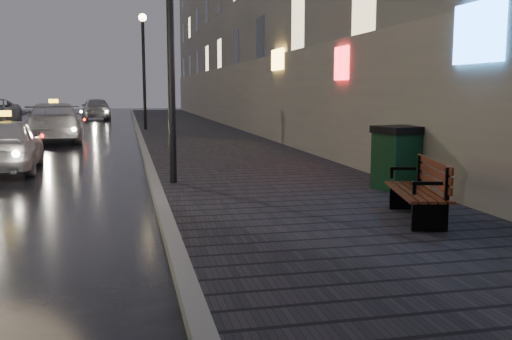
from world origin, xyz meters
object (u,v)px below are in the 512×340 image
(taxi_near, at_px, (5,144))
(bench, at_px, (422,190))
(car_far, at_px, (96,109))
(lamp_far, at_px, (144,57))
(lamp_near, at_px, (170,8))
(taxi_mid, at_px, (54,122))
(trash_bin, at_px, (398,157))

(taxi_near, bearing_deg, bench, 128.75)
(car_far, bearing_deg, bench, 93.85)
(lamp_far, relative_size, taxi_near, 1.35)
(lamp_near, height_order, taxi_mid, lamp_near)
(lamp_far, xyz_separation_m, taxi_near, (-3.76, -12.37, -2.82))
(lamp_far, relative_size, bench, 3.02)
(bench, distance_m, taxi_mid, 17.43)
(lamp_near, xyz_separation_m, taxi_mid, (-3.58, 12.06, -2.75))
(lamp_near, relative_size, lamp_far, 1.00)
(trash_bin, distance_m, taxi_near, 9.37)
(bench, height_order, taxi_near, taxi_near)
(taxi_mid, bearing_deg, lamp_near, 101.11)
(lamp_near, bearing_deg, bench, -52.24)
(lamp_far, distance_m, bench, 20.48)
(bench, height_order, taxi_mid, taxi_mid)
(lamp_far, height_order, taxi_mid, lamp_far)
(lamp_far, xyz_separation_m, car_far, (-2.85, 13.04, -2.74))
(trash_bin, distance_m, taxi_mid, 15.67)
(taxi_near, bearing_deg, trash_bin, 142.24)
(lamp_far, distance_m, taxi_near, 13.23)
(lamp_near, xyz_separation_m, bench, (3.12, -4.03, -2.91))
(car_far, bearing_deg, lamp_near, 89.22)
(taxi_mid, relative_size, car_far, 1.17)
(trash_bin, height_order, taxi_near, taxi_near)
(lamp_near, distance_m, lamp_far, 16.00)
(lamp_near, distance_m, taxi_near, 5.94)
(lamp_near, xyz_separation_m, lamp_far, (0.00, 16.00, 0.00))
(taxi_mid, height_order, car_far, car_far)
(bench, relative_size, taxi_mid, 0.34)
(bench, bearing_deg, lamp_far, 113.28)
(trash_bin, height_order, taxi_mid, taxi_mid)
(lamp_near, distance_m, bench, 5.88)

